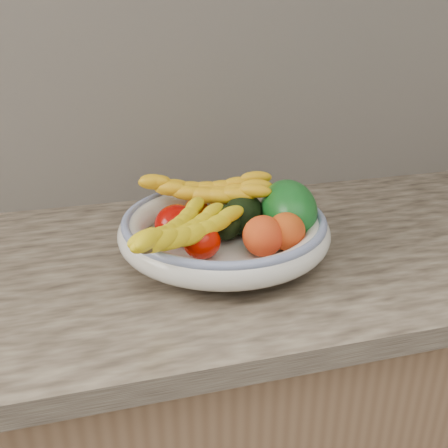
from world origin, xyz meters
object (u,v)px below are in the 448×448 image
banana_bunch_back (205,194)px  banana_bunch_front (183,235)px  green_mango (288,210)px  fruit_bowl (224,230)px

banana_bunch_back → banana_bunch_front: bearing=-95.3°
green_mango → fruit_bowl: bearing=-178.0°
fruit_bowl → green_mango: green_mango is taller
green_mango → banana_bunch_front: bearing=-159.3°
fruit_bowl → green_mango: bearing=-0.6°
banana_bunch_front → fruit_bowl: bearing=-5.5°
green_mango → banana_bunch_front: (-0.22, -0.07, 0.01)m
fruit_bowl → banana_bunch_front: 0.12m
banana_bunch_front → banana_bunch_back: bearing=21.0°
fruit_bowl → banana_bunch_back: banana_bunch_back is taller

